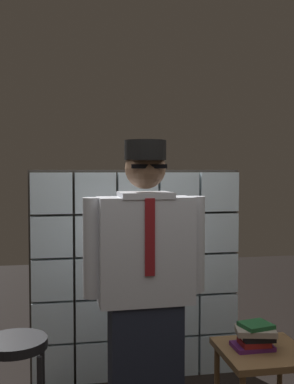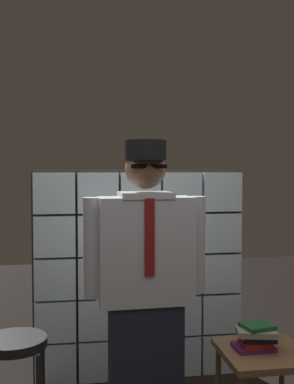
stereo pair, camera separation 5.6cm
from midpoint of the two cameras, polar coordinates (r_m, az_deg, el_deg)
The scene contains 6 objects.
glass_block_wall at distance 3.70m, azimuth -1.60°, elevation -10.29°, with size 1.67×0.10×1.67m.
standing_person at distance 2.76m, azimuth -0.80°, elevation -12.01°, with size 0.73×0.31×1.82m.
bar_stool at distance 2.71m, azimuth -16.57°, elevation -20.88°, with size 0.34×0.34×0.77m.
side_table at distance 3.09m, azimuth 13.60°, elevation -19.63°, with size 0.52×0.52×0.55m.
book_stack at distance 3.03m, azimuth 12.66°, elevation -17.01°, with size 0.26×0.22×0.16m.
coffee_mug at distance 3.03m, azimuth 11.88°, elevation -17.63°, with size 0.13×0.08×0.09m.
Camera 1 is at (-0.56, -2.16, 1.65)m, focal length 43.23 mm.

